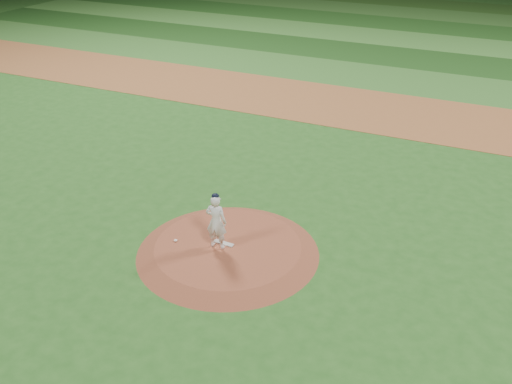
% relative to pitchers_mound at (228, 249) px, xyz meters
% --- Properties ---
extents(ground, '(120.00, 120.00, 0.00)m').
position_rel_pitchers_mound_xyz_m(ground, '(0.00, 0.00, -0.12)').
color(ground, '#25591D').
rests_on(ground, ground).
extents(infield_dirt_band, '(70.00, 6.00, 0.02)m').
position_rel_pitchers_mound_xyz_m(infield_dirt_band, '(0.00, 14.00, -0.12)').
color(infield_dirt_band, brown).
rests_on(infield_dirt_band, ground).
extents(outfield_stripe_0, '(70.00, 5.00, 0.02)m').
position_rel_pitchers_mound_xyz_m(outfield_stripe_0, '(0.00, 19.50, -0.12)').
color(outfield_stripe_0, '#336C27').
rests_on(outfield_stripe_0, ground).
extents(outfield_stripe_1, '(70.00, 5.00, 0.02)m').
position_rel_pitchers_mound_xyz_m(outfield_stripe_1, '(0.00, 24.50, -0.12)').
color(outfield_stripe_1, '#1A4516').
rests_on(outfield_stripe_1, ground).
extents(outfield_stripe_2, '(70.00, 5.00, 0.02)m').
position_rel_pitchers_mound_xyz_m(outfield_stripe_2, '(0.00, 29.50, -0.12)').
color(outfield_stripe_2, '#3B7C2D').
rests_on(outfield_stripe_2, ground).
extents(outfield_stripe_3, '(70.00, 5.00, 0.02)m').
position_rel_pitchers_mound_xyz_m(outfield_stripe_3, '(0.00, 34.50, -0.12)').
color(outfield_stripe_3, '#1D4C18').
rests_on(outfield_stripe_3, ground).
extents(outfield_stripe_4, '(70.00, 5.00, 0.02)m').
position_rel_pitchers_mound_xyz_m(outfield_stripe_4, '(0.00, 39.50, -0.12)').
color(outfield_stripe_4, '#306524').
rests_on(outfield_stripe_4, ground).
extents(outfield_stripe_5, '(70.00, 5.00, 0.02)m').
position_rel_pitchers_mound_xyz_m(outfield_stripe_5, '(0.00, 44.50, -0.12)').
color(outfield_stripe_5, '#234E19').
rests_on(outfield_stripe_5, ground).
extents(pitchers_mound, '(5.50, 5.50, 0.25)m').
position_rel_pitchers_mound_xyz_m(pitchers_mound, '(0.00, 0.00, 0.00)').
color(pitchers_mound, brown).
rests_on(pitchers_mound, ground).
extents(pitching_rubber, '(0.65, 0.19, 0.03)m').
position_rel_pitchers_mound_xyz_m(pitching_rubber, '(-0.16, 0.05, 0.14)').
color(pitching_rubber, beige).
rests_on(pitching_rubber, pitchers_mound).
extents(rosin_bag, '(0.11, 0.11, 0.06)m').
position_rel_pitchers_mound_xyz_m(rosin_bag, '(-1.55, -0.46, 0.16)').
color(rosin_bag, white).
rests_on(rosin_bag, pitchers_mound).
extents(pitcher_on_mound, '(0.67, 0.47, 1.80)m').
position_rel_pitchers_mound_xyz_m(pitcher_on_mound, '(-0.26, -0.19, 1.01)').
color(pitcher_on_mound, white).
rests_on(pitcher_on_mound, pitchers_mound).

